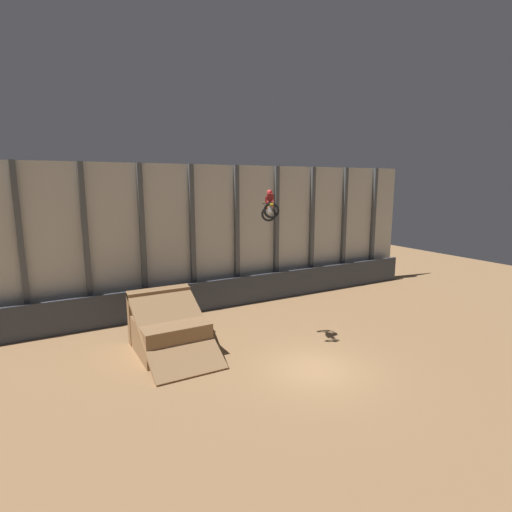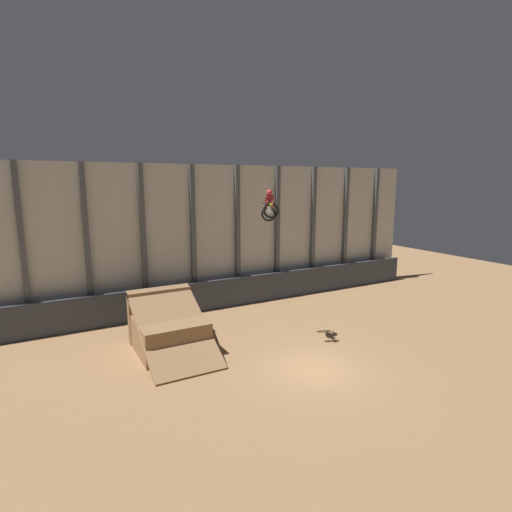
# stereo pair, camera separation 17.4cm
# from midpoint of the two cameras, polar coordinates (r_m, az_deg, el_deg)

# --- Properties ---
(ground_plane) EXTENTS (60.00, 60.00, 0.00)m
(ground_plane) POSITION_cam_midpoint_polar(r_m,az_deg,el_deg) (18.01, 8.54, -15.76)
(ground_plane) COLOR #9E754C
(arena_back_wall) EXTENTS (32.00, 0.40, 9.01)m
(arena_back_wall) POSITION_cam_midpoint_polar(r_m,az_deg,el_deg) (25.58, -5.68, 2.75)
(arena_back_wall) COLOR beige
(arena_back_wall) RESTS_ON ground_plane
(lower_barrier) EXTENTS (31.36, 0.20, 1.88)m
(lower_barrier) POSITION_cam_midpoint_polar(r_m,az_deg,el_deg) (25.56, -4.79, -5.42)
(lower_barrier) COLOR #383D47
(lower_barrier) RESTS_ON ground_plane
(dirt_ramp) EXTENTS (3.14, 5.07, 2.80)m
(dirt_ramp) POSITION_cam_midpoint_polar(r_m,az_deg,el_deg) (19.97, -12.19, -10.21)
(dirt_ramp) COLOR #966F48
(dirt_ramp) RESTS_ON ground_plane
(rider_bike_solo) EXTENTS (1.37, 1.78, 1.58)m
(rider_bike_solo) POSITION_cam_midpoint_polar(r_m,az_deg,el_deg) (18.83, 2.23, 6.96)
(rider_bike_solo) COLOR black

